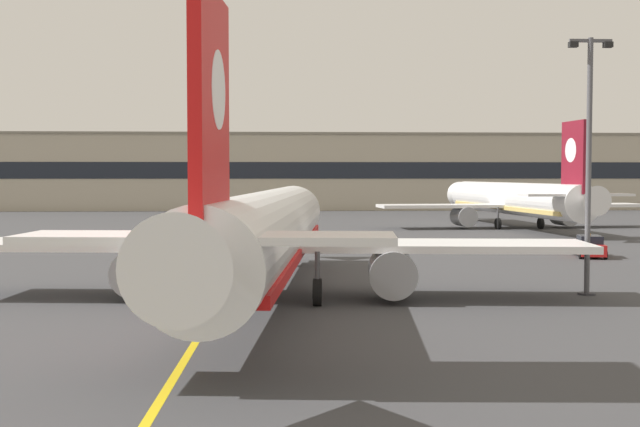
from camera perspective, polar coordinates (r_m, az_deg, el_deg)
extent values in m
plane|color=#3D3D3F|center=(32.55, -7.03, -8.25)|extent=(400.00, 400.00, 0.00)
cube|color=yellow|center=(62.22, -5.07, -2.96)|extent=(4.66, 179.95, 0.01)
cylinder|color=white|center=(40.15, -3.77, -1.11)|extent=(7.10, 36.20, 3.80)
cone|color=white|center=(59.35, -1.80, 0.16)|extent=(3.83, 2.92, 3.61)
cone|color=white|center=(21.00, -9.41, -3.60)|extent=(3.10, 3.05, 2.85)
cube|color=red|center=(40.23, -3.77, -2.59)|extent=(6.75, 33.32, 0.44)
cube|color=black|center=(57.43, -1.93, 0.73)|extent=(2.94, 1.36, 0.60)
cube|color=white|center=(40.81, -3.68, -2.25)|extent=(32.31, 7.72, 0.36)
cylinder|color=gray|center=(41.07, -12.48, -3.98)|extent=(2.62, 3.80, 2.30)
cylinder|color=black|center=(42.85, -11.85, -3.69)|extent=(1.96, 0.36, 1.95)
cylinder|color=gray|center=(39.77, 5.12, -4.14)|extent=(2.62, 3.80, 2.30)
cylinder|color=black|center=(41.60, 4.99, -3.84)|extent=(1.96, 0.36, 1.95)
cube|color=red|center=(24.47, -7.77, 7.05)|extent=(0.84, 4.82, 7.20)
cylinder|color=white|center=(24.83, -7.65, 8.65)|extent=(0.66, 2.43, 2.40)
cube|color=white|center=(23.89, -7.96, -1.72)|extent=(11.21, 3.80, 0.24)
cylinder|color=#4C4C51|center=(54.70, -2.15, -2.19)|extent=(0.24, 0.24, 1.60)
cylinder|color=black|center=(54.80, -2.15, -3.26)|extent=(0.48, 0.93, 0.90)
cylinder|color=#4C4C51|center=(38.70, -7.92, -3.84)|extent=(0.24, 0.24, 1.60)
cylinder|color=black|center=(38.85, -7.91, -5.49)|extent=(0.52, 1.33, 1.30)
cylinder|color=#4C4C51|center=(38.13, -0.19, -3.91)|extent=(0.24, 0.24, 1.60)
cylinder|color=black|center=(38.27, -0.19, -5.58)|extent=(0.52, 1.33, 1.30)
cylinder|color=white|center=(95.90, 13.50, 1.03)|extent=(6.78, 35.34, 3.71)
cone|color=white|center=(113.63, 10.01, 1.33)|extent=(3.73, 2.84, 3.52)
cone|color=white|center=(78.58, 18.56, 0.88)|extent=(3.01, 2.97, 2.78)
cube|color=#DBBC66|center=(95.93, 13.49, 0.42)|extent=(6.46, 32.53, 0.43)
cube|color=black|center=(111.86, 10.31, 1.64)|extent=(2.87, 1.31, 0.59)
cube|color=white|center=(96.47, 13.36, 0.55)|extent=(31.53, 7.41, 0.35)
cylinder|color=gray|center=(93.56, 10.12, -0.21)|extent=(2.55, 3.70, 2.25)
cylinder|color=black|center=(95.28, 9.78, -0.16)|extent=(1.92, 0.34, 1.91)
cylinder|color=gray|center=(98.00, 16.86, -0.16)|extent=(2.55, 3.70, 2.25)
cylinder|color=black|center=(99.64, 16.43, -0.10)|extent=(1.92, 0.34, 1.91)
cube|color=maroon|center=(81.72, 17.50, 3.81)|extent=(0.80, 4.70, 7.03)
cylinder|color=white|center=(82.00, 17.42, 4.29)|extent=(0.63, 2.37, 2.34)
cube|color=white|center=(81.19, 17.64, 1.26)|extent=(10.94, 3.67, 0.23)
cylinder|color=#4C4C51|center=(109.26, 10.77, 0.23)|extent=(0.23, 0.23, 1.56)
cylinder|color=black|center=(109.31, 10.76, -0.30)|extent=(0.47, 0.91, 0.88)
cylinder|color=#4C4C51|center=(93.23, 12.47, -0.04)|extent=(0.23, 0.23, 1.56)
cylinder|color=black|center=(93.29, 12.47, -0.71)|extent=(0.50, 1.30, 1.27)
cylinder|color=#4C4C51|center=(95.13, 15.34, -0.02)|extent=(0.23, 0.23, 1.56)
cylinder|color=black|center=(95.18, 15.33, -0.68)|extent=(0.50, 1.30, 1.27)
cylinder|color=#515156|center=(43.65, 18.45, 3.12)|extent=(0.28, 0.28, 13.18)
cylinder|color=#333338|center=(44.08, 18.32, -5.40)|extent=(0.90, 0.90, 0.10)
cube|color=#515156|center=(44.18, 18.58, 11.50)|extent=(2.20, 0.16, 0.16)
cube|color=black|center=(43.83, 17.46, 11.32)|extent=(0.44, 0.36, 0.28)
cube|color=black|center=(44.48, 19.68, 11.16)|extent=(0.44, 0.36, 0.28)
cube|color=red|center=(63.96, 18.51, -2.38)|extent=(2.63, 4.48, 0.84)
cube|color=black|center=(63.80, 18.53, -1.75)|extent=(2.03, 2.59, 0.60)
cylinder|color=orange|center=(63.88, 18.52, -1.40)|extent=(0.14, 0.14, 0.14)
cube|color=yellow|center=(63.96, 18.51, -2.38)|extent=(2.63, 4.28, 0.14)
cylinder|color=black|center=(62.62, 19.53, -2.78)|extent=(0.35, 0.67, 0.64)
cylinder|color=black|center=(62.32, 17.94, -2.78)|extent=(0.35, 0.67, 0.64)
cylinder|color=black|center=(65.66, 19.04, -2.52)|extent=(0.35, 0.67, 0.64)
cylinder|color=black|center=(65.38, 17.52, -2.52)|extent=(0.35, 0.67, 0.64)
cone|color=orange|center=(56.75, -3.03, -3.23)|extent=(0.36, 0.36, 0.55)
cylinder|color=white|center=(56.75, -3.03, -3.21)|extent=(0.23, 0.23, 0.07)
cube|color=orange|center=(56.78, -3.03, -3.49)|extent=(0.44, 0.44, 0.03)
cube|color=#B2A893|center=(143.20, -2.07, 2.90)|extent=(135.33, 12.00, 13.01)
cube|color=black|center=(137.16, -2.03, 3.07)|extent=(129.92, 0.12, 2.80)
cube|color=gray|center=(143.37, -2.08, 5.58)|extent=(135.73, 12.40, 0.40)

